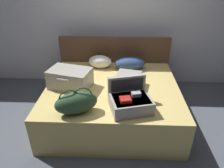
# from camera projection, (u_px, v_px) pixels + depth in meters

# --- Properties ---
(ground_plane) EXTENTS (12.00, 12.00, 0.00)m
(ground_plane) POSITION_uv_depth(u_px,v_px,m) (111.00, 133.00, 3.00)
(ground_plane) COLOR #4C515B
(back_wall) EXTENTS (8.00, 0.10, 2.60)m
(back_wall) POSITION_uv_depth(u_px,v_px,m) (115.00, 15.00, 3.81)
(back_wall) COLOR silver
(back_wall) RESTS_ON ground
(bed) EXTENTS (1.91, 1.71, 0.55)m
(bed) POSITION_uv_depth(u_px,v_px,m) (112.00, 101.00, 3.21)
(bed) COLOR tan
(bed) RESTS_ON ground
(headboard) EXTENTS (1.95, 0.08, 1.01)m
(headboard) POSITION_uv_depth(u_px,v_px,m) (114.00, 64.00, 3.88)
(headboard) COLOR #4C3323
(headboard) RESTS_ON ground
(hard_case_large) EXTENTS (0.64, 0.50, 0.27)m
(hard_case_large) POSITION_uv_depth(u_px,v_px,m) (70.00, 78.00, 2.99)
(hard_case_large) COLOR gray
(hard_case_large) RESTS_ON bed
(hard_case_medium) EXTENTS (0.56, 0.52, 0.36)m
(hard_case_medium) POSITION_uv_depth(u_px,v_px,m) (130.00, 101.00, 2.53)
(hard_case_medium) COLOR gray
(hard_case_medium) RESTS_ON bed
(hard_case_small) EXTENTS (0.39, 0.35, 0.19)m
(hard_case_small) POSITION_uv_depth(u_px,v_px,m) (129.00, 80.00, 3.04)
(hard_case_small) COLOR gray
(hard_case_small) RESTS_ON bed
(duffel_bag) EXTENTS (0.55, 0.40, 0.33)m
(duffel_bag) POSITION_uv_depth(u_px,v_px,m) (76.00, 103.00, 2.45)
(duffel_bag) COLOR #2D4C2D
(duffel_bag) RESTS_ON bed
(pillow_near_headboard) EXTENTS (0.41, 0.28, 0.21)m
(pillow_near_headboard) POSITION_uv_depth(u_px,v_px,m) (100.00, 62.00, 3.59)
(pillow_near_headboard) COLOR white
(pillow_near_headboard) RESTS_ON bed
(pillow_center_head) EXTENTS (0.54, 0.31, 0.20)m
(pillow_center_head) POSITION_uv_depth(u_px,v_px,m) (130.00, 63.00, 3.54)
(pillow_center_head) COLOR navy
(pillow_center_head) RESTS_ON bed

